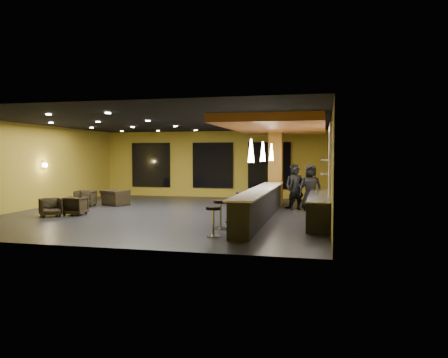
% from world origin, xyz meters
% --- Properties ---
extents(floor, '(12.00, 13.00, 0.10)m').
position_xyz_m(floor, '(0.00, 0.00, -0.05)').
color(floor, black).
rests_on(floor, ground).
extents(ceiling, '(12.00, 13.00, 0.10)m').
position_xyz_m(ceiling, '(0.00, 0.00, 3.55)').
color(ceiling, black).
extents(wall_back, '(12.00, 0.10, 3.50)m').
position_xyz_m(wall_back, '(0.00, 6.55, 1.75)').
color(wall_back, '#A18824').
rests_on(wall_back, floor).
extents(wall_front, '(12.00, 0.10, 3.50)m').
position_xyz_m(wall_front, '(0.00, -6.55, 1.75)').
color(wall_front, '#A18824').
rests_on(wall_front, floor).
extents(wall_left, '(0.10, 13.00, 3.50)m').
position_xyz_m(wall_left, '(-6.05, 0.00, 1.75)').
color(wall_left, '#A18824').
rests_on(wall_left, floor).
extents(wall_right, '(0.10, 13.00, 3.50)m').
position_xyz_m(wall_right, '(6.05, 0.00, 1.75)').
color(wall_right, '#A18824').
rests_on(wall_right, floor).
extents(wood_soffit, '(3.60, 8.00, 0.28)m').
position_xyz_m(wood_soffit, '(4.00, 1.00, 3.36)').
color(wood_soffit, '#B96A36').
rests_on(wood_soffit, ceiling).
extents(window_left, '(2.20, 0.06, 2.40)m').
position_xyz_m(window_left, '(-3.50, 6.44, 1.70)').
color(window_left, black).
rests_on(window_left, wall_back).
extents(window_center, '(2.20, 0.06, 2.40)m').
position_xyz_m(window_center, '(0.00, 6.44, 1.70)').
color(window_center, black).
rests_on(window_center, wall_back).
extents(window_right, '(2.20, 0.06, 2.40)m').
position_xyz_m(window_right, '(3.00, 6.44, 1.70)').
color(window_right, black).
rests_on(window_right, wall_back).
extents(tile_backsplash, '(0.06, 3.20, 2.40)m').
position_xyz_m(tile_backsplash, '(5.96, -1.00, 2.00)').
color(tile_backsplash, white).
rests_on(tile_backsplash, wall_right).
extents(bar_counter, '(0.60, 8.00, 1.00)m').
position_xyz_m(bar_counter, '(3.65, -1.00, 0.50)').
color(bar_counter, black).
rests_on(bar_counter, floor).
extents(bar_top, '(0.78, 8.10, 0.05)m').
position_xyz_m(bar_top, '(3.65, -1.00, 1.02)').
color(bar_top, white).
rests_on(bar_top, bar_counter).
extents(prep_counter, '(0.70, 6.00, 0.86)m').
position_xyz_m(prep_counter, '(5.65, -0.50, 0.43)').
color(prep_counter, black).
rests_on(prep_counter, floor).
extents(prep_top, '(0.72, 6.00, 0.03)m').
position_xyz_m(prep_top, '(5.65, -0.50, 0.89)').
color(prep_top, silver).
rests_on(prep_top, prep_counter).
extents(wall_shelf_lower, '(0.30, 1.50, 0.03)m').
position_xyz_m(wall_shelf_lower, '(5.82, -1.20, 1.60)').
color(wall_shelf_lower, silver).
rests_on(wall_shelf_lower, wall_right).
extents(wall_shelf_upper, '(0.30, 1.50, 0.03)m').
position_xyz_m(wall_shelf_upper, '(5.82, -1.20, 2.05)').
color(wall_shelf_upper, silver).
rests_on(wall_shelf_upper, wall_right).
extents(column, '(0.60, 0.60, 3.50)m').
position_xyz_m(column, '(3.65, 3.60, 1.75)').
color(column, brown).
rests_on(column, floor).
extents(wall_sconce, '(0.22, 0.22, 0.22)m').
position_xyz_m(wall_sconce, '(-5.88, 0.50, 1.80)').
color(wall_sconce, '#FFE5B2').
rests_on(wall_sconce, wall_left).
extents(pendant_0, '(0.20, 0.20, 0.70)m').
position_xyz_m(pendant_0, '(3.65, -3.00, 2.35)').
color(pendant_0, white).
rests_on(pendant_0, wood_soffit).
extents(pendant_1, '(0.20, 0.20, 0.70)m').
position_xyz_m(pendant_1, '(3.65, -0.50, 2.35)').
color(pendant_1, white).
rests_on(pendant_1, wood_soffit).
extents(pendant_2, '(0.20, 0.20, 0.70)m').
position_xyz_m(pendant_2, '(3.65, 2.00, 2.35)').
color(pendant_2, white).
rests_on(pendant_2, wood_soffit).
extents(staff_a, '(0.76, 0.65, 1.77)m').
position_xyz_m(staff_a, '(4.69, 1.92, 0.88)').
color(staff_a, black).
rests_on(staff_a, floor).
extents(staff_b, '(1.08, 0.96, 1.85)m').
position_xyz_m(staff_b, '(4.62, 2.03, 0.92)').
color(staff_b, black).
rests_on(staff_b, floor).
extents(staff_c, '(1.01, 0.76, 1.85)m').
position_xyz_m(staff_c, '(5.25, 1.80, 0.93)').
color(staff_c, black).
rests_on(staff_c, floor).
extents(armchair_a, '(1.01, 1.01, 0.66)m').
position_xyz_m(armchair_a, '(-3.89, -2.01, 0.33)').
color(armchair_a, black).
rests_on(armchair_a, floor).
extents(armchair_b, '(0.78, 0.80, 0.69)m').
position_xyz_m(armchair_b, '(-3.22, -1.47, 0.34)').
color(armchair_b, black).
rests_on(armchair_b, floor).
extents(armchair_c, '(0.89, 0.90, 0.71)m').
position_xyz_m(armchair_c, '(-4.28, 1.01, 0.36)').
color(armchair_c, black).
rests_on(armchair_c, floor).
extents(armchair_d, '(1.34, 1.27, 0.69)m').
position_xyz_m(armchair_d, '(-3.27, 1.74, 0.34)').
color(armchair_d, black).
rests_on(armchair_d, floor).
extents(bar_stool_0, '(0.42, 0.42, 0.82)m').
position_xyz_m(bar_stool_0, '(2.87, -4.54, 0.53)').
color(bar_stool_0, silver).
rests_on(bar_stool_0, floor).
extents(bar_stool_1, '(0.44, 0.44, 0.86)m').
position_xyz_m(bar_stool_1, '(2.76, -3.23, 0.55)').
color(bar_stool_1, silver).
rests_on(bar_stool_1, floor).
extents(bar_stool_2, '(0.38, 0.38, 0.74)m').
position_xyz_m(bar_stool_2, '(2.80, -2.09, 0.47)').
color(bar_stool_2, silver).
rests_on(bar_stool_2, floor).
extents(bar_stool_3, '(0.38, 0.38, 0.75)m').
position_xyz_m(bar_stool_3, '(2.94, -1.05, 0.48)').
color(bar_stool_3, silver).
rests_on(bar_stool_3, floor).
extents(bar_stool_4, '(0.42, 0.42, 0.84)m').
position_xyz_m(bar_stool_4, '(2.77, 0.02, 0.54)').
color(bar_stool_4, silver).
rests_on(bar_stool_4, floor).
extents(bar_stool_5, '(0.40, 0.40, 0.78)m').
position_xyz_m(bar_stool_5, '(2.87, 1.25, 0.50)').
color(bar_stool_5, silver).
rests_on(bar_stool_5, floor).
extents(bar_stool_6, '(0.38, 0.38, 0.74)m').
position_xyz_m(bar_stool_6, '(2.72, 2.50, 0.47)').
color(bar_stool_6, silver).
rests_on(bar_stool_6, floor).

